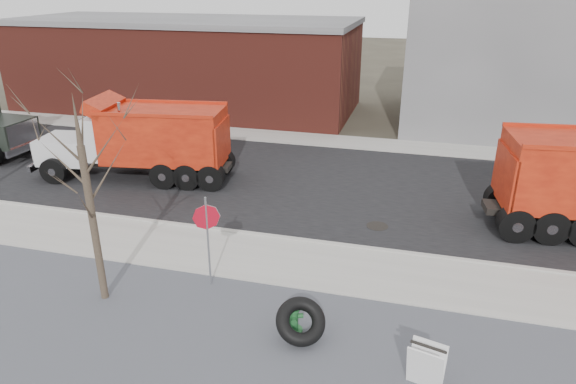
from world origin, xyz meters
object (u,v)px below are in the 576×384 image
(truck_tire, at_px, (301,321))
(stop_sign, at_px, (207,226))
(fire_hydrant, at_px, (293,318))
(dump_truck_red_b, at_px, (142,139))
(sandwich_board, at_px, (426,366))

(truck_tire, relative_size, stop_sign, 0.59)
(fire_hydrant, bearing_deg, dump_truck_red_b, 116.64)
(sandwich_board, height_order, dump_truck_red_b, dump_truck_red_b)
(fire_hydrant, xyz_separation_m, dump_truck_red_b, (-8.11, 7.82, 1.27))
(fire_hydrant, bearing_deg, stop_sign, 133.47)
(fire_hydrant, xyz_separation_m, sandwich_board, (2.91, -0.98, 0.13))
(fire_hydrant, distance_m, stop_sign, 3.17)
(truck_tire, height_order, dump_truck_red_b, dump_truck_red_b)
(stop_sign, distance_m, sandwich_board, 6.05)
(sandwich_board, bearing_deg, truck_tire, 178.74)
(fire_hydrant, distance_m, dump_truck_red_b, 11.34)
(truck_tire, relative_size, sandwich_board, 1.54)
(sandwich_board, distance_m, dump_truck_red_b, 14.15)
(fire_hydrant, distance_m, sandwich_board, 3.07)
(truck_tire, distance_m, sandwich_board, 2.78)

